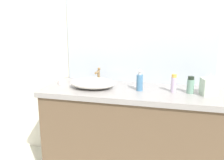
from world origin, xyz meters
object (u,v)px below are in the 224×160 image
at_px(lotion_bottle, 191,85).
at_px(perfume_bottle, 174,84).
at_px(tissue_box, 209,86).
at_px(soap_dispenser, 140,82).
at_px(candle_jar, 61,82).
at_px(sink_basin, 93,83).

bearing_deg(lotion_bottle, perfume_bottle, -177.62).
bearing_deg(tissue_box, soap_dispenser, -179.73).
xyz_separation_m(perfume_bottle, tissue_box, (0.28, -0.02, 0.00)).
relative_size(tissue_box, candle_jar, 2.98).
height_order(perfume_bottle, tissue_box, tissue_box).
distance_m(sink_basin, lotion_bottle, 0.85).
bearing_deg(soap_dispenser, lotion_bottle, 3.64).
bearing_deg(tissue_box, sink_basin, -179.31).
bearing_deg(candle_jar, tissue_box, -1.26).
bearing_deg(sink_basin, lotion_bottle, 2.44).
bearing_deg(lotion_bottle, soap_dispenser, -176.36).
bearing_deg(sink_basin, candle_jar, 172.97).
distance_m(perfume_bottle, candle_jar, 1.05).
distance_m(soap_dispenser, candle_jar, 0.76).
distance_m(lotion_bottle, tissue_box, 0.15).
bearing_deg(lotion_bottle, sink_basin, -177.56).
relative_size(sink_basin, perfume_bottle, 2.64).
xyz_separation_m(sink_basin, perfume_bottle, (0.71, 0.03, 0.03)).
bearing_deg(lotion_bottle, tissue_box, -9.63).
xyz_separation_m(soap_dispenser, tissue_box, (0.57, 0.00, -0.00)).
height_order(lotion_bottle, tissue_box, tissue_box).
relative_size(perfume_bottle, candle_jar, 2.58).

